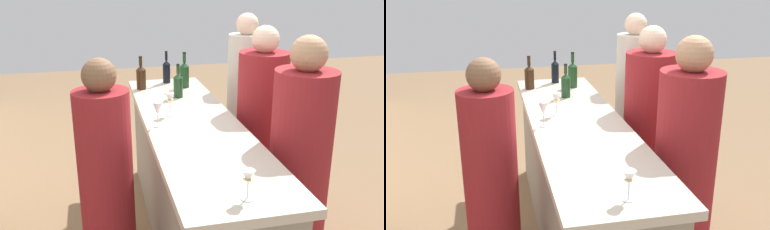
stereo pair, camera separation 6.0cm
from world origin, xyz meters
The scene contains 12 objects.
bar_counter centered at (0.00, 0.00, 0.47)m, with size 2.48×0.64×0.93m.
wine_bottle_leftmost_olive_green centered at (0.61, -0.03, 1.03)m, with size 0.08×0.08×0.28m.
wine_bottle_second_left_olive_green centered at (0.91, -0.14, 1.04)m, with size 0.08×0.08×0.31m.
wine_bottle_center_amber_brown centered at (0.93, 0.23, 1.04)m, with size 0.08×0.08×0.29m.
wine_bottle_second_right_near_black centered at (1.10, -0.02, 1.04)m, with size 0.07×0.07×0.29m.
wine_glass_near_left centered at (-1.08, -0.01, 1.03)m, with size 0.06×0.06×0.15m.
wine_glass_near_center centered at (0.18, 0.12, 1.04)m, with size 0.06×0.06×0.16m.
wine_glass_near_right centered at (-0.03, 0.24, 1.04)m, with size 0.07×0.07×0.17m.
person_left_guest centered at (-0.45, -0.59, 0.72)m, with size 0.47×0.47×1.56m.
person_center_guest centered at (0.79, -0.67, 0.73)m, with size 0.33×0.33×1.57m.
person_right_guest centered at (0.18, -0.58, 0.71)m, with size 0.46×0.46×1.54m.
person_server_behind centered at (-0.31, 0.61, 0.67)m, with size 0.40×0.40×1.46m.
Camera 2 is at (-2.73, 0.57, 1.92)m, focal length 40.41 mm.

